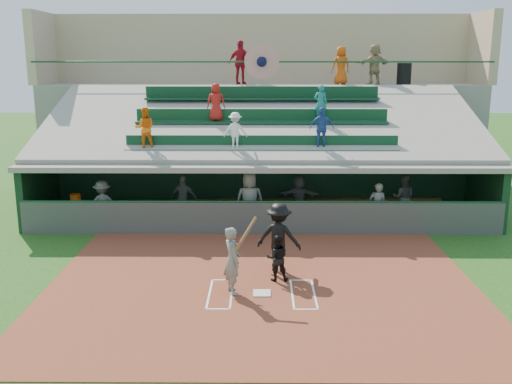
{
  "coord_description": "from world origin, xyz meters",
  "views": [
    {
      "loc": [
        -0.03,
        -13.18,
        5.66
      ],
      "look_at": [
        -0.18,
        3.5,
        1.8
      ],
      "focal_mm": 40.0,
      "sensor_mm": 36.0,
      "label": 1
    }
  ],
  "objects_px": {
    "trash_bin": "(404,74)",
    "catcher": "(277,258)",
    "batter_at_plate": "(232,260)",
    "white_table": "(77,214)",
    "home_plate": "(262,293)",
    "water_cooler": "(76,199)"
  },
  "relations": [
    {
      "from": "catcher",
      "to": "trash_bin",
      "type": "height_order",
      "value": "trash_bin"
    },
    {
      "from": "batter_at_plate",
      "to": "water_cooler",
      "type": "distance_m",
      "value": 8.35
    },
    {
      "from": "batter_at_plate",
      "to": "white_table",
      "type": "height_order",
      "value": "batter_at_plate"
    },
    {
      "from": "trash_bin",
      "to": "catcher",
      "type": "bearing_deg",
      "value": -116.55
    },
    {
      "from": "home_plate",
      "to": "white_table",
      "type": "distance_m",
      "value": 8.92
    },
    {
      "from": "home_plate",
      "to": "batter_at_plate",
      "type": "distance_m",
      "value": 1.12
    },
    {
      "from": "batter_at_plate",
      "to": "catcher",
      "type": "xyz_separation_m",
      "value": [
        1.13,
        0.83,
        -0.24
      ]
    },
    {
      "from": "water_cooler",
      "to": "white_table",
      "type": "bearing_deg",
      "value": 16.19
    },
    {
      "from": "home_plate",
      "to": "trash_bin",
      "type": "bearing_deg",
      "value": 63.64
    },
    {
      "from": "catcher",
      "to": "trash_bin",
      "type": "relative_size",
      "value": 1.3
    },
    {
      "from": "home_plate",
      "to": "water_cooler",
      "type": "distance_m",
      "value": 8.96
    },
    {
      "from": "batter_at_plate",
      "to": "catcher",
      "type": "bearing_deg",
      "value": 36.42
    },
    {
      "from": "white_table",
      "to": "catcher",
      "type": "bearing_deg",
      "value": -46.81
    },
    {
      "from": "catcher",
      "to": "batter_at_plate",
      "type": "bearing_deg",
      "value": 35.15
    },
    {
      "from": "water_cooler",
      "to": "trash_bin",
      "type": "distance_m",
      "value": 15.11
    },
    {
      "from": "batter_at_plate",
      "to": "water_cooler",
      "type": "bearing_deg",
      "value": 133.84
    },
    {
      "from": "catcher",
      "to": "white_table",
      "type": "xyz_separation_m",
      "value": [
        -6.89,
        5.2,
        -0.24
      ]
    },
    {
      "from": "home_plate",
      "to": "catcher",
      "type": "height_order",
      "value": "catcher"
    },
    {
      "from": "batter_at_plate",
      "to": "trash_bin",
      "type": "bearing_deg",
      "value": 60.95
    },
    {
      "from": "white_table",
      "to": "trash_bin",
      "type": "bearing_deg",
      "value": 17.85
    },
    {
      "from": "white_table",
      "to": "batter_at_plate",
      "type": "bearing_deg",
      "value": -56.07
    },
    {
      "from": "catcher",
      "to": "white_table",
      "type": "height_order",
      "value": "catcher"
    }
  ]
}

